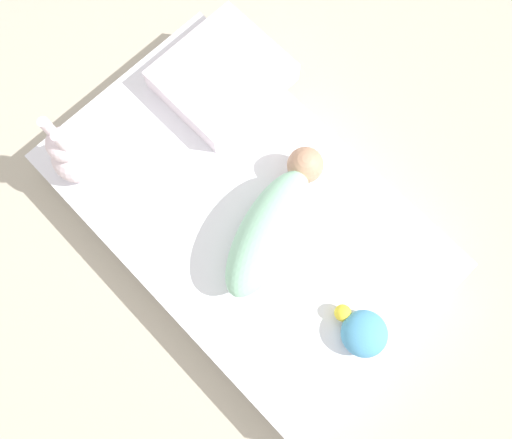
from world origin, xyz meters
The scene contains 6 objects.
ground_plane centered at (0.00, 0.00, 0.00)m, with size 12.00×12.00×0.00m, color #B2A893.
bed_mattress centered at (0.00, 0.00, 0.08)m, with size 1.28×0.79×0.16m.
swaddled_baby centered at (-0.11, -0.01, 0.25)m, with size 0.29×0.53×0.17m.
pillow centered at (0.38, -0.26, 0.21)m, with size 0.35×0.39×0.09m.
bunny_plush centered at (0.47, 0.28, 0.27)m, with size 0.15×0.15×0.30m.
turtle_plush centered at (-0.52, 0.02, 0.20)m, with size 0.18×0.14×0.09m.
Camera 1 is at (-0.34, 0.28, 1.70)m, focal length 35.00 mm.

